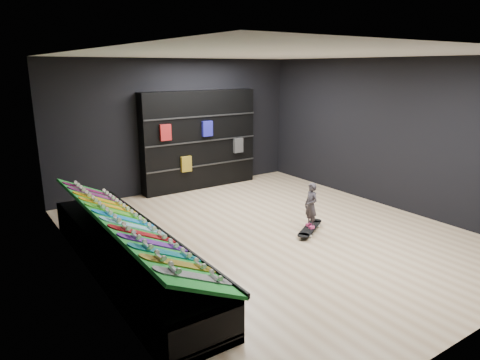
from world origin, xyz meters
TOP-DOWN VIEW (x-y plane):
  - floor at (0.00, 0.00)m, footprint 6.00×7.00m
  - ceiling at (0.00, 0.00)m, footprint 6.00×7.00m
  - wall_back at (0.00, 3.50)m, footprint 6.00×0.02m
  - wall_left at (-3.00, 0.00)m, footprint 0.02×7.00m
  - wall_right at (3.00, 0.00)m, footprint 0.02×7.00m
  - display_rack at (-2.55, 0.00)m, footprint 0.90×4.50m
  - turf_ramp at (-2.50, 0.00)m, footprint 0.92×4.50m
  - back_shelving at (0.46, 3.32)m, footprint 2.86×0.33m
  - floor_skateboard at (0.63, -0.32)m, footprint 0.96×0.69m
  - child at (0.63, -0.32)m, footprint 0.15×0.20m
  - display_board_0 at (-2.49, -1.90)m, footprint 0.93×0.22m
  - display_board_1 at (-2.49, -1.55)m, footprint 0.93×0.22m
  - display_board_2 at (-2.49, -1.21)m, footprint 0.93×0.22m
  - display_board_3 at (-2.49, -0.86)m, footprint 0.93×0.22m
  - display_board_4 at (-2.49, -0.52)m, footprint 0.93×0.22m
  - display_board_5 at (-2.49, -0.17)m, footprint 0.93×0.22m
  - display_board_6 at (-2.49, 0.17)m, footprint 0.93×0.22m
  - display_board_7 at (-2.49, 0.52)m, footprint 0.93×0.22m
  - display_board_8 at (-2.49, 0.86)m, footprint 0.93×0.22m
  - display_board_9 at (-2.49, 1.21)m, footprint 0.93×0.22m
  - display_board_10 at (-2.49, 1.55)m, footprint 0.93×0.22m
  - display_board_11 at (-2.49, 1.90)m, footprint 0.93×0.22m

SIDE VIEW (x-z plane):
  - floor at x=0.00m, z-range -0.01..0.01m
  - floor_skateboard at x=0.63m, z-range 0.00..0.09m
  - display_rack at x=-2.55m, z-range 0.00..0.50m
  - child at x=0.63m, z-range 0.09..0.57m
  - turf_ramp at x=-2.50m, z-range 0.48..0.94m
  - display_board_0 at x=-2.49m, z-range 0.49..0.99m
  - display_board_1 at x=-2.49m, z-range 0.49..0.99m
  - display_board_2 at x=-2.49m, z-range 0.49..0.99m
  - display_board_3 at x=-2.49m, z-range 0.49..0.99m
  - display_board_4 at x=-2.49m, z-range 0.49..0.99m
  - display_board_5 at x=-2.49m, z-range 0.49..0.99m
  - display_board_6 at x=-2.49m, z-range 0.49..0.99m
  - display_board_7 at x=-2.49m, z-range 0.49..0.99m
  - display_board_8 at x=-2.49m, z-range 0.49..0.99m
  - display_board_9 at x=-2.49m, z-range 0.49..0.99m
  - display_board_10 at x=-2.49m, z-range 0.49..0.99m
  - display_board_11 at x=-2.49m, z-range 0.49..0.99m
  - back_shelving at x=0.46m, z-range 0.00..2.29m
  - wall_back at x=0.00m, z-range 0.00..3.00m
  - wall_left at x=-3.00m, z-range 0.00..3.00m
  - wall_right at x=3.00m, z-range 0.00..3.00m
  - ceiling at x=0.00m, z-range 3.00..3.00m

